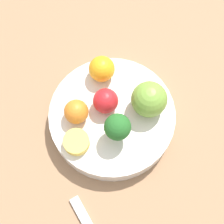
{
  "coord_description": "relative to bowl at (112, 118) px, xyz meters",
  "views": [
    {
      "loc": [
        -0.23,
        0.05,
        0.67
      ],
      "look_at": [
        0.0,
        0.0,
        0.07
      ],
      "focal_mm": 60.0,
      "sensor_mm": 36.0,
      "label": 1
    }
  ],
  "objects": [
    {
      "name": "broccoli",
      "position": [
        -0.04,
        0.0,
        0.06
      ],
      "size": [
        0.04,
        0.04,
        0.06
      ],
      "color": "#8CB76B",
      "rests_on": "bowl"
    },
    {
      "name": "apple_red",
      "position": [
        0.02,
        0.01,
        0.04
      ],
      "size": [
        0.04,
        0.04,
        0.04
      ],
      "color": "red",
      "rests_on": "bowl"
    },
    {
      "name": "orange_back",
      "position": [
        0.01,
        0.06,
        0.04
      ],
      "size": [
        0.04,
        0.04,
        0.04
      ],
      "color": "orange",
      "rests_on": "bowl"
    },
    {
      "name": "apple_green",
      "position": [
        -0.0,
        -0.06,
        0.05
      ],
      "size": [
        0.06,
        0.06,
        0.06
      ],
      "color": "olive",
      "rests_on": "bowl"
    },
    {
      "name": "table_surface",
      "position": [
        0.0,
        0.0,
        -0.03
      ],
      "size": [
        1.2,
        1.2,
        0.02
      ],
      "color": "#936D4C",
      "rests_on": "ground_plane"
    },
    {
      "name": "small_cup",
      "position": [
        -0.04,
        0.07,
        0.03
      ],
      "size": [
        0.04,
        0.04,
        0.02
      ],
      "color": "#F4CC4C",
      "rests_on": "bowl"
    },
    {
      "name": "ground_plane",
      "position": [
        0.0,
        0.0,
        -0.04
      ],
      "size": [
        6.0,
        6.0,
        0.0
      ],
      "primitive_type": "plane",
      "color": "gray"
    },
    {
      "name": "bowl",
      "position": [
        0.0,
        0.0,
        0.0
      ],
      "size": [
        0.22,
        0.22,
        0.04
      ],
      "color": "silver",
      "rests_on": "table_surface"
    },
    {
      "name": "orange_front",
      "position": [
        0.08,
        0.0,
        0.04
      ],
      "size": [
        0.05,
        0.05,
        0.05
      ],
      "color": "orange",
      "rests_on": "bowl"
    },
    {
      "name": "spoon",
      "position": [
        -0.15,
        0.09,
        -0.02
      ],
      "size": [
        0.07,
        0.03,
        0.01
      ],
      "color": "silver",
      "rests_on": "table_surface"
    }
  ]
}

